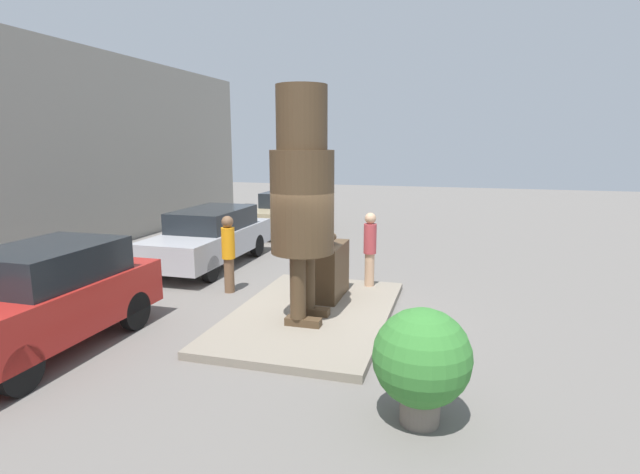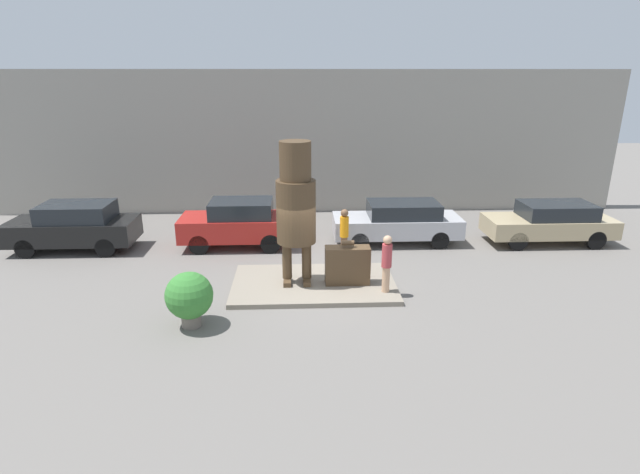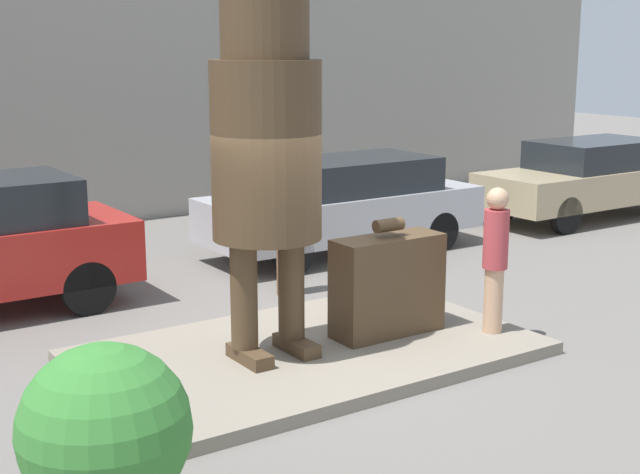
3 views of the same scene
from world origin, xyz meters
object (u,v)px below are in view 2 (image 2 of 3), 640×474
giant_suitcase (347,265)px  parked_car_silver (398,221)px  tourist (387,261)px  worker_hivis (344,232)px  parked_car_red (238,223)px  planter_pot (189,297)px  statue_figure (296,203)px  parked_car_black (74,226)px  parked_car_tan (551,222)px

giant_suitcase → parked_car_silver: size_ratio=0.29×
tourist → worker_hivis: bearing=106.8°
worker_hivis → parked_car_red: bearing=159.1°
parked_car_silver → planter_pot: 8.94m
parked_car_silver → worker_hivis: (-2.16, -1.60, 0.14)m
statue_figure → giant_suitcase: 2.40m
statue_figure → worker_hivis: 3.22m
planter_pot → statue_figure: bearing=41.3°
parked_car_black → parked_car_silver: parked_car_black is taller
planter_pot → worker_hivis: size_ratio=0.82×
statue_figure → parked_car_tan: (9.41, 3.58, -1.77)m
parked_car_red → worker_hivis: bearing=159.1°
parked_car_tan → planter_pot: parked_car_tan is taller
giant_suitcase → worker_hivis: size_ratio=0.76×
parked_car_red → parked_car_silver: size_ratio=0.86×
giant_suitcase → parked_car_tan: (7.92, 3.72, 0.10)m
parked_car_black → parked_car_silver: (11.68, 0.31, -0.07)m
giant_suitcase → parked_car_black: (-9.40, 3.70, 0.18)m
tourist → parked_car_red: bearing=136.1°
parked_car_red → parked_car_silver: (5.90, 0.17, -0.08)m
parked_car_black → parked_car_silver: bearing=-178.5°
parked_car_red → parked_car_tan: parked_car_red is taller
parked_car_red → giant_suitcase: bearing=133.3°
tourist → worker_hivis: size_ratio=0.96×
statue_figure → parked_car_red: statue_figure is taller
parked_car_black → statue_figure: bearing=155.8°
parked_car_black → worker_hivis: worker_hivis is taller
planter_pot → worker_hivis: worker_hivis is taller
statue_figure → parked_car_red: 4.59m
statue_figure → parked_car_silver: bearing=45.7°
statue_figure → parked_car_tan: statue_figure is taller
statue_figure → tourist: (2.52, -0.78, -1.53)m
parked_car_red → parked_car_silver: 5.91m
parked_car_red → parked_car_tan: size_ratio=0.87×
giant_suitcase → tourist: bearing=-31.6°
tourist → parked_car_tan: size_ratio=0.36×
parked_car_silver → worker_hivis: bearing=36.5°
parked_car_black → parked_car_tan: parked_car_black is taller
statue_figure → planter_pot: 3.97m
parked_car_red → parked_car_silver: parked_car_red is taller
statue_figure → tourist: 3.05m
tourist → statue_figure: bearing=162.8°
giant_suitcase → tourist: 1.27m
parked_car_red → statue_figure: bearing=120.0°
parked_car_silver → worker_hivis: worker_hivis is taller
parked_car_tan → planter_pot: bearing=26.1°
worker_hivis → giant_suitcase: bearing=-92.8°
parked_car_silver → planter_pot: parked_car_silver is taller
statue_figure → parked_car_black: 8.84m
parked_car_black → parked_car_red: 5.78m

